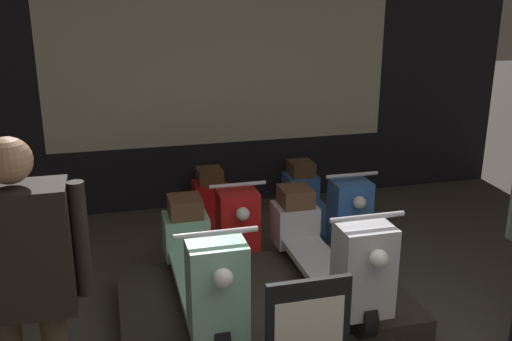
{
  "coord_description": "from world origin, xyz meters",
  "views": [
    {
      "loc": [
        -1.2,
        -2.03,
        2.28
      ],
      "look_at": [
        -0.09,
        2.16,
        0.91
      ],
      "focal_mm": 40.0,
      "sensor_mm": 36.0,
      "label": 1
    }
  ],
  "objects_px": {
    "scooter_backrow_1": "(323,203)",
    "person_left_browsing": "(23,273)",
    "scooter_display_left": "(200,263)",
    "scooter_display_right": "(325,248)",
    "scooter_backrow_0": "(223,213)"
  },
  "relations": [
    {
      "from": "person_left_browsing",
      "to": "scooter_backrow_1",
      "type": "bearing_deg",
      "value": 42.65
    },
    {
      "from": "scooter_backrow_0",
      "to": "person_left_browsing",
      "type": "height_order",
      "value": "person_left_browsing"
    },
    {
      "from": "scooter_backrow_0",
      "to": "scooter_display_left",
      "type": "bearing_deg",
      "value": -107.5
    },
    {
      "from": "scooter_display_left",
      "to": "scooter_backrow_1",
      "type": "relative_size",
      "value": 1.0
    },
    {
      "from": "scooter_display_left",
      "to": "scooter_backrow_1",
      "type": "height_order",
      "value": "scooter_display_left"
    },
    {
      "from": "scooter_display_left",
      "to": "scooter_display_right",
      "type": "height_order",
      "value": "same"
    },
    {
      "from": "scooter_backrow_0",
      "to": "scooter_backrow_1",
      "type": "height_order",
      "value": "same"
    },
    {
      "from": "scooter_backrow_0",
      "to": "scooter_backrow_1",
      "type": "relative_size",
      "value": 1.0
    },
    {
      "from": "scooter_display_left",
      "to": "person_left_browsing",
      "type": "relative_size",
      "value": 1.02
    },
    {
      "from": "scooter_backrow_1",
      "to": "scooter_display_left",
      "type": "bearing_deg",
      "value": -135.53
    },
    {
      "from": "scooter_backrow_1",
      "to": "person_left_browsing",
      "type": "bearing_deg",
      "value": -137.35
    },
    {
      "from": "scooter_display_right",
      "to": "person_left_browsing",
      "type": "height_order",
      "value": "person_left_browsing"
    },
    {
      "from": "scooter_backrow_0",
      "to": "scooter_backrow_1",
      "type": "xyz_separation_m",
      "value": [
        1.0,
        0.0,
        0.0
      ]
    },
    {
      "from": "scooter_backrow_1",
      "to": "person_left_browsing",
      "type": "relative_size",
      "value": 1.02
    },
    {
      "from": "scooter_backrow_1",
      "to": "person_left_browsing",
      "type": "xyz_separation_m",
      "value": [
        -2.42,
        -2.23,
        0.69
      ]
    }
  ]
}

